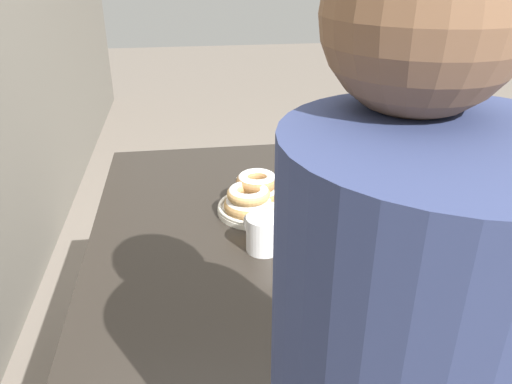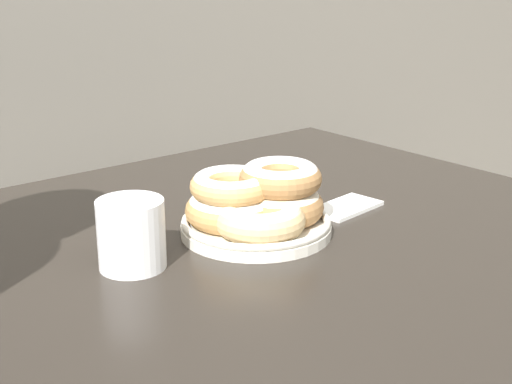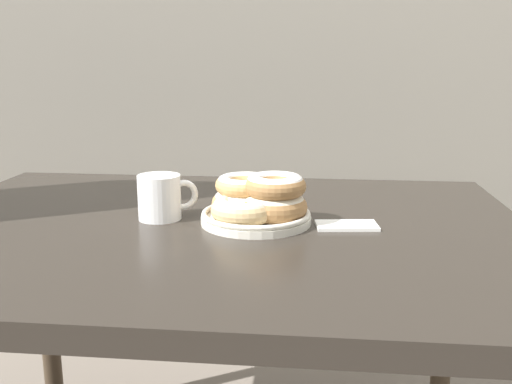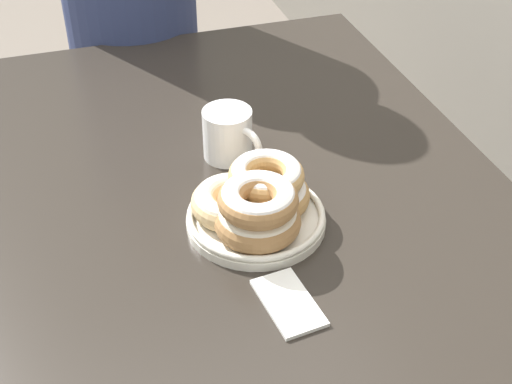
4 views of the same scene
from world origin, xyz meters
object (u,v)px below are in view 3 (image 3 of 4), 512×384
object	(u,v)px
donut_plate	(257,202)
coffee_mug	(161,196)
dining_table	(212,258)
napkin	(347,225)

from	to	relation	value
donut_plate	coffee_mug	bearing A→B (deg)	176.23
dining_table	coffee_mug	distance (m)	0.15
dining_table	donut_plate	distance (m)	0.14
dining_table	donut_plate	size ratio (longest dim) A/B	5.40
dining_table	napkin	distance (m)	0.26
dining_table	donut_plate	xyz separation A→B (m)	(0.09, 0.01, 0.11)
dining_table	napkin	bearing A→B (deg)	0.04
coffee_mug	dining_table	bearing A→B (deg)	-11.53
coffee_mug	donut_plate	bearing A→B (deg)	-3.77
dining_table	napkin	xyz separation A→B (m)	(0.25, 0.00, 0.07)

